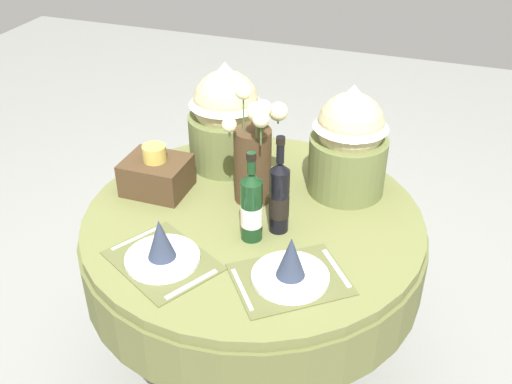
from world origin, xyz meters
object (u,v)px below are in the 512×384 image
object	(u,v)px
wine_bottle_left	(252,206)
gift_tub_back_right	(350,137)
wine_bottle_centre	(279,197)
place_setting_left	(162,250)
dining_table	(253,250)
woven_basket_side_left	(157,174)
place_setting_right	(291,268)
gift_tub_back_left	(226,112)
flower_vase	(254,153)

from	to	relation	value
wine_bottle_left	gift_tub_back_right	bearing A→B (deg)	60.18
wine_bottle_centre	place_setting_left	bearing A→B (deg)	-135.92
wine_bottle_centre	dining_table	bearing A→B (deg)	155.37
wine_bottle_left	woven_basket_side_left	xyz separation A→B (m)	(-0.44, 0.16, -0.06)
place_setting_right	woven_basket_side_left	xyz separation A→B (m)	(-0.62, 0.33, 0.02)
wine_bottle_left	gift_tub_back_left	size ratio (longest dim) A/B	0.76
dining_table	woven_basket_side_left	distance (m)	0.46
place_setting_right	flower_vase	xyz separation A→B (m)	(-0.26, 0.39, 0.15)
gift_tub_back_right	woven_basket_side_left	xyz separation A→B (m)	(-0.67, -0.24, -0.15)
place_setting_right	woven_basket_side_left	distance (m)	0.70
wine_bottle_left	gift_tub_back_left	world-z (taller)	gift_tub_back_left
dining_table	woven_basket_side_left	bearing A→B (deg)	174.38
woven_basket_side_left	wine_bottle_centre	bearing A→B (deg)	-10.02
dining_table	wine_bottle_centre	world-z (taller)	wine_bottle_centre
gift_tub_back_left	gift_tub_back_right	world-z (taller)	gift_tub_back_left
gift_tub_back_left	gift_tub_back_right	bearing A→B (deg)	-5.15
dining_table	place_setting_right	bearing A→B (deg)	-52.17
place_setting_left	gift_tub_back_left	bearing A→B (deg)	93.49
place_setting_right	gift_tub_back_right	xyz separation A→B (m)	(0.05, 0.57, 0.18)
wine_bottle_centre	flower_vase	bearing A→B (deg)	133.18
wine_bottle_left	woven_basket_side_left	world-z (taller)	wine_bottle_left
place_setting_right	wine_bottle_left	world-z (taller)	wine_bottle_left
gift_tub_back_left	place_setting_right	bearing A→B (deg)	-53.64
gift_tub_back_left	dining_table	bearing A→B (deg)	-55.00
gift_tub_back_left	woven_basket_side_left	size ratio (longest dim) A/B	1.85
place_setting_left	flower_vase	bearing A→B (deg)	70.58
flower_vase	woven_basket_side_left	bearing A→B (deg)	-170.42
woven_basket_side_left	place_setting_left	bearing A→B (deg)	-60.79
dining_table	place_setting_left	bearing A→B (deg)	-118.89
wine_bottle_left	dining_table	bearing A→B (deg)	107.41
wine_bottle_centre	wine_bottle_left	bearing A→B (deg)	-134.15
place_setting_left	gift_tub_back_right	size ratio (longest dim) A/B	1.00
wine_bottle_centre	place_setting_right	bearing A→B (deg)	-64.50
gift_tub_back_left	place_setting_left	bearing A→B (deg)	-86.51
dining_table	woven_basket_side_left	xyz separation A→B (m)	(-0.40, 0.04, 0.23)
dining_table	place_setting_right	distance (m)	0.42
place_setting_right	flower_vase	world-z (taller)	flower_vase
dining_table	woven_basket_side_left	world-z (taller)	woven_basket_side_left
wine_bottle_centre	woven_basket_side_left	world-z (taller)	wine_bottle_centre
dining_table	gift_tub_back_left	bearing A→B (deg)	125.00
place_setting_right	wine_bottle_left	bearing A→B (deg)	138.43
flower_vase	wine_bottle_left	xyz separation A→B (m)	(0.07, -0.23, -0.07)
dining_table	place_setting_right	world-z (taller)	place_setting_right
place_setting_right	gift_tub_back_left	distance (m)	0.78
flower_vase	wine_bottle_left	world-z (taller)	flower_vase
dining_table	wine_bottle_left	world-z (taller)	wine_bottle_left
place_setting_right	gift_tub_back_left	world-z (taller)	gift_tub_back_left
wine_bottle_centre	gift_tub_back_right	bearing A→B (deg)	64.14
place_setting_left	wine_bottle_centre	xyz separation A→B (m)	(0.30, 0.29, 0.09)
gift_tub_back_right	wine_bottle_centre	bearing A→B (deg)	-115.86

